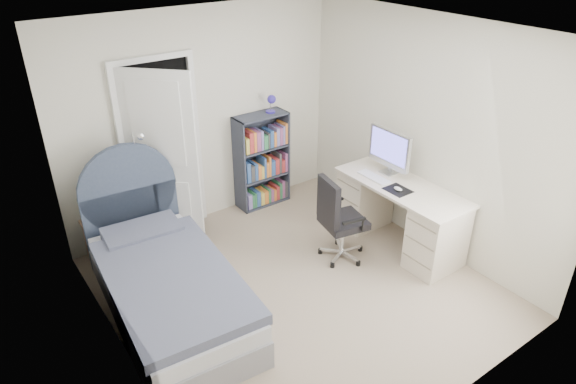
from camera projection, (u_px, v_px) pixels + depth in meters
room_shell at (297, 176)px, 4.58m from camera, size 3.50×3.70×2.60m
door at (162, 156)px, 5.49m from camera, size 0.92×0.62×2.06m
bed at (166, 283)px, 4.76m from camera, size 1.19×2.24×1.33m
nightstand at (101, 231)px, 5.45m from camera, size 0.36×0.36×0.54m
floor_lamp at (146, 207)px, 5.42m from camera, size 0.21×0.21×1.44m
bookcase at (263, 162)px, 6.45m from camera, size 0.67×0.29×1.43m
desk at (399, 212)px, 5.68m from camera, size 0.61×1.53×1.26m
office_chair at (337, 216)px, 5.37m from camera, size 0.52×0.54×0.97m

